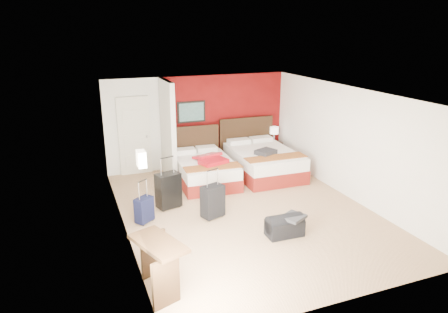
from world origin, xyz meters
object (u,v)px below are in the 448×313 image
bed_left (205,171)px  bed_right (264,162)px  nightstand (273,151)px  duffel_bag (285,227)px  suitcase_charcoal (213,202)px  desk (159,266)px  suitcase_navy (144,211)px  red_suitcase_open (210,159)px  table_lamp (274,134)px  suitcase_black (168,191)px

bed_left → bed_right: 1.62m
nightstand → duffel_bag: 4.58m
suitcase_charcoal → desk: bearing=-146.6°
suitcase_navy → desk: bearing=-131.2°
bed_right → duffel_bag: (-1.12, -3.14, -0.15)m
suitcase_charcoal → red_suitcase_open: bearing=53.1°
bed_left → duffel_bag: (0.49, -3.15, -0.11)m
red_suitcase_open → suitcase_charcoal: size_ratio=1.35×
table_lamp → desk: table_lamp is taller
red_suitcase_open → desk: desk is taller
bed_left → suitcase_navy: size_ratio=3.83×
suitcase_black → bed_right: bearing=6.5°
bed_right → duffel_bag: 3.34m
bed_left → desk: bearing=-113.9°
bed_right → suitcase_navy: 3.84m
suitcase_charcoal → suitcase_navy: size_ratio=1.32×
red_suitcase_open → duffel_bag: bearing=-99.7°
red_suitcase_open → nightstand: (2.34, 1.10, -0.36)m
bed_left → suitcase_navy: (-1.85, -1.66, -0.04)m
bed_right → suitcase_black: suitcase_black is taller
nightstand → desk: 6.67m
table_lamp → duffel_bag: size_ratio=0.66×
suitcase_charcoal → suitcase_navy: 1.38m
nightstand → suitcase_black: 4.25m
red_suitcase_open → suitcase_black: 1.71m
nightstand → suitcase_navy: 5.05m
bed_right → suitcase_navy: bearing=-153.0°
bed_left → desk: 4.44m
suitcase_black → suitcase_charcoal: suitcase_black is taller
nightstand → suitcase_charcoal: bearing=-141.3°
bed_right → bed_left: bearing=-178.7°
bed_right → suitcase_navy: size_ratio=4.35×
bed_left → suitcase_charcoal: size_ratio=2.91×
table_lamp → bed_left: bearing=-157.7°
nightstand → suitcase_black: suitcase_black is taller
bed_left → suitcase_black: suitcase_black is taller
bed_left → red_suitcase_open: bearing=-41.4°
bed_left → bed_right: (1.62, -0.00, 0.04)m
suitcase_navy → desk: (-0.20, -2.27, 0.15)m
suitcase_black → suitcase_charcoal: 1.07m
table_lamp → suitcase_navy: table_lamp is taller
bed_left → nightstand: bed_left is taller
suitcase_charcoal → duffel_bag: bearing=-69.4°
bed_left → suitcase_black: 1.68m
red_suitcase_open → duffel_bag: 3.10m
bed_right → duffel_bag: bed_right is taller
bed_right → table_lamp: table_lamp is taller
suitcase_navy → desk: 2.28m
nightstand → desk: size_ratio=0.57×
nightstand → desk: bearing=-138.6°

